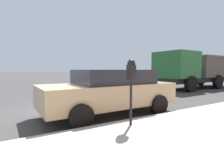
{
  "coord_description": "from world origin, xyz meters",
  "views": [
    {
      "loc": [
        -5.93,
        1.51,
        1.48
      ],
      "look_at": [
        -2.14,
        -0.73,
        1.11
      ],
      "focal_mm": 28.0,
      "sensor_mm": 36.0,
      "label": 1
    }
  ],
  "objects": [
    {
      "name": "parking_meter",
      "position": [
        -2.64,
        -0.96,
        1.34
      ],
      "size": [
        0.21,
        0.19,
        1.57
      ],
      "color": "black",
      "rests_on": "sidewalk"
    },
    {
      "name": "dump_truck",
      "position": [
        2.47,
        -11.26,
        1.5
      ],
      "size": [
        3.0,
        7.77,
        2.68
      ],
      "rotation": [
        0.0,
        0.0,
        0.04
      ],
      "color": "black",
      "rests_on": "ground_plane"
    },
    {
      "name": "car_tan",
      "position": [
        -1.01,
        -1.34,
        0.78
      ],
      "size": [
        2.08,
        4.39,
        1.46
      ],
      "rotation": [
        0.0,
        0.0,
        0.02
      ],
      "color": "tan",
      "rests_on": "ground_plane"
    },
    {
      "name": "ground_plane",
      "position": [
        0.0,
        0.0,
        0.0
      ],
      "size": [
        220.0,
        220.0,
        0.0
      ],
      "primitive_type": "plane",
      "color": "#3D3A3A"
    }
  ]
}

